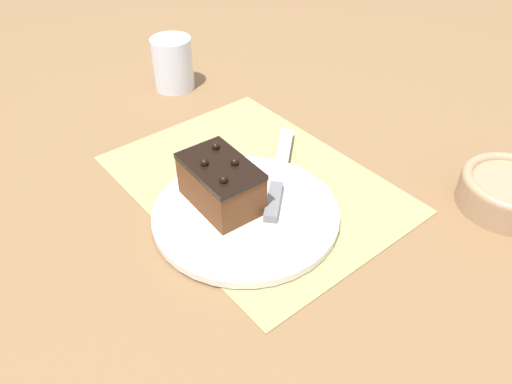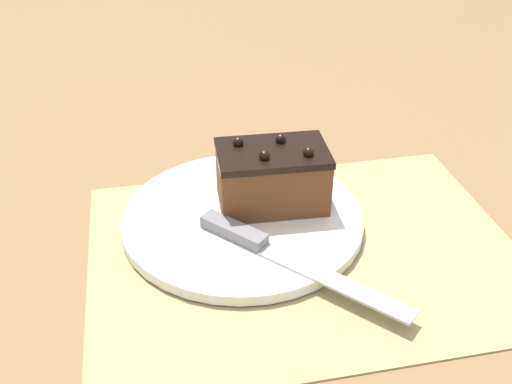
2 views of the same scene
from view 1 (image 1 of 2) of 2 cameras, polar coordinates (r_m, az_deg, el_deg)
The scene contains 7 objects.
ground_plane at distance 0.81m, azimuth -0.21°, elevation 0.95°, with size 3.00×3.00×0.00m, color olive.
placemat_woven at distance 0.80m, azimuth -0.21°, elevation 1.06°, with size 0.46×0.34×0.00m, color tan.
cake_plate at distance 0.74m, azimuth -1.17°, elevation -2.49°, with size 0.28×0.28×0.01m.
chocolate_cake at distance 0.73m, azimuth -4.05°, elevation 0.98°, with size 0.13×0.08×0.08m.
serving_knife at distance 0.77m, azimuth 2.39°, elevation 0.78°, with size 0.18×0.20×0.01m.
drinking_glass at distance 1.08m, azimuth -9.48°, elevation 14.28°, with size 0.08×0.08×0.11m.
small_bowl at distance 0.84m, azimuth 26.92°, elevation 0.14°, with size 0.14×0.14×0.05m.
Camera 1 is at (-0.49, 0.40, 0.50)m, focal length 35.00 mm.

